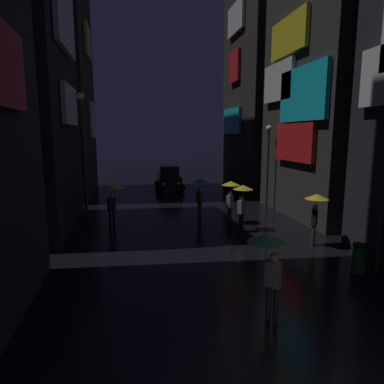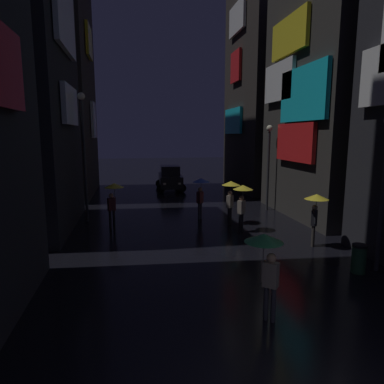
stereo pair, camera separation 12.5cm
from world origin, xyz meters
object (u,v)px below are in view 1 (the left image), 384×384
Objects in this scene: car_distant at (169,178)px; streetlamp_left_far at (83,144)px; pedestrian_foreground_left_blue at (200,187)px; trash_bin at (359,258)px; pedestrian_midstreet_left_yellow at (113,193)px; pedestrian_midstreet_centre_yellow at (316,205)px; pedestrian_foreground_right_green at (269,253)px; pedestrian_far_right_yellow at (243,195)px; streetlamp_right_far at (268,157)px; pedestrian_near_crossing_yellow at (231,190)px.

streetlamp_left_far is at bearing -119.47° from car_distant.
streetlamp_left_far reaches higher than pedestrian_foreground_left_blue.
car_distant reaches higher than trash_bin.
pedestrian_midstreet_centre_yellow is at bearing -28.64° from pedestrian_midstreet_left_yellow.
pedestrian_midstreet_centre_yellow is 11.04m from streetlamp_left_far.
streetlamp_left_far reaches higher than car_distant.
car_distant is at bearing 102.86° from trash_bin.
pedestrian_foreground_left_blue is 1.00× the size of pedestrian_foreground_right_green.
streetlamp_left_far is at bearing 134.76° from pedestrian_midstreet_left_yellow.
pedestrian_midstreet_left_yellow is at bearing -45.24° from streetlamp_left_far.
pedestrian_foreground_left_blue and pedestrian_far_right_yellow have the same top height.
streetlamp_right_far is (4.74, 11.37, 1.43)m from pedestrian_foreground_right_green.
trash_bin is at bearing -77.14° from car_distant.
pedestrian_foreground_right_green is at bearing -101.28° from pedestrian_near_crossing_yellow.
streetlamp_left_far is (-1.40, 1.41, 2.23)m from pedestrian_midstreet_left_yellow.
trash_bin is (4.01, -17.59, -0.46)m from car_distant.
pedestrian_midstreet_left_yellow is (-7.81, 4.26, 0.00)m from pedestrian_midstreet_centre_yellow.
pedestrian_midstreet_centre_yellow and pedestrian_foreground_left_blue have the same top height.
streetlamp_right_far reaches higher than car_distant.
pedestrian_far_right_yellow is 1.00× the size of pedestrian_foreground_right_green.
pedestrian_foreground_left_blue is 4.51m from pedestrian_midstreet_left_yellow.
pedestrian_far_right_yellow is 1.00× the size of pedestrian_near_crossing_yellow.
pedestrian_midstreet_centre_yellow is 6.34m from pedestrian_foreground_left_blue.
pedestrian_midstreet_left_yellow is at bearing 151.36° from pedestrian_midstreet_centre_yellow.
pedestrian_midstreet_centre_yellow is at bearing -51.91° from pedestrian_far_right_yellow.
pedestrian_far_right_yellow is (1.36, -2.70, 0.00)m from pedestrian_foreground_left_blue.
pedestrian_midstreet_left_yellow is at bearing 113.26° from pedestrian_foreground_right_green.
pedestrian_midstreet_centre_yellow is 8.89m from pedestrian_midstreet_left_yellow.
pedestrian_midstreet_centre_yellow reaches higher than car_distant.
trash_bin is (-0.70, -9.22, -2.63)m from streetlamp_right_far.
pedestrian_midstreet_centre_yellow is at bearing -75.39° from car_distant.
pedestrian_midstreet_centre_yellow is 2.28× the size of trash_bin.
pedestrian_foreground_left_blue is at bearing 114.02° from trash_bin.
streetlamp_right_far is (2.86, 4.02, 1.43)m from pedestrian_far_right_yellow.
pedestrian_near_crossing_yellow is at bearing 78.72° from pedestrian_foreground_right_green.
streetlamp_left_far is 10.08m from streetlamp_right_far.
pedestrian_foreground_left_blue is 4.65m from streetlamp_right_far.
pedestrian_midstreet_centre_yellow is 0.50× the size of car_distant.
pedestrian_near_crossing_yellow is (1.74, 8.71, 0.00)m from pedestrian_foreground_right_green.
car_distant is 4.53× the size of trash_bin.
pedestrian_foreground_left_blue is at bearing -3.33° from streetlamp_left_far.
pedestrian_foreground_right_green is 1.00× the size of pedestrian_near_crossing_yellow.
pedestrian_foreground_right_green is 19.75m from car_distant.
trash_bin is at bearing -67.42° from pedestrian_far_right_yellow.
trash_bin is (7.90, -6.83, -1.20)m from pedestrian_midstreet_left_yellow.
pedestrian_foreground_left_blue is 2.28× the size of trash_bin.
pedestrian_midstreet_left_yellow is 0.50× the size of car_distant.
pedestrian_far_right_yellow is 12.55m from car_distant.
streetlamp_left_far is at bearing 166.50° from pedestrian_near_crossing_yellow.
pedestrian_foreground_right_green reaches higher than car_distant.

